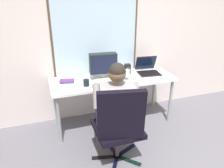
# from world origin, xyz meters

# --- Properties ---
(wall_rear) EXTENTS (4.78, 0.08, 2.73)m
(wall_rear) POSITION_xyz_m (-0.02, 2.23, 1.36)
(wall_rear) COLOR silver
(wall_rear) RESTS_ON ground
(desk) EXTENTS (1.81, 0.65, 0.74)m
(desk) POSITION_xyz_m (-0.24, 1.85, 0.68)
(desk) COLOR gray
(desk) RESTS_ON ground
(office_chair) EXTENTS (0.61, 0.65, 1.03)m
(office_chair) POSITION_xyz_m (-0.48, 0.95, 0.56)
(office_chair) COLOR black
(office_chair) RESTS_ON ground
(person_seated) EXTENTS (0.60, 0.83, 1.22)m
(person_seated) POSITION_xyz_m (-0.43, 1.23, 0.63)
(person_seated) COLOR #3A5070
(person_seated) RESTS_ON ground
(crt_monitor) EXTENTS (0.39, 0.24, 0.38)m
(crt_monitor) POSITION_xyz_m (-0.38, 1.89, 0.96)
(crt_monitor) COLOR beige
(crt_monitor) RESTS_ON desk
(laptop) EXTENTS (0.36, 0.38, 0.24)m
(laptop) POSITION_xyz_m (0.35, 1.93, 0.80)
(laptop) COLOR black
(laptop) RESTS_ON desk
(wine_glass) EXTENTS (0.07, 0.07, 0.16)m
(wine_glass) POSITION_xyz_m (-0.07, 1.73, 0.84)
(wine_glass) COLOR silver
(wine_glass) RESTS_ON desk
(desk_speaker) EXTENTS (0.09, 0.10, 0.15)m
(desk_speaker) POSITION_xyz_m (0.03, 1.97, 0.81)
(desk_speaker) COLOR black
(desk_speaker) RESTS_ON desk
(book_stack) EXTENTS (0.22, 0.16, 0.04)m
(book_stack) POSITION_xyz_m (-0.90, 1.91, 0.76)
(book_stack) COLOR #27734A
(book_stack) RESTS_ON desk
(coffee_mug) EXTENTS (0.08, 0.08, 0.09)m
(coffee_mug) POSITION_xyz_m (-0.67, 1.71, 0.78)
(coffee_mug) COLOR black
(coffee_mug) RESTS_ON desk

